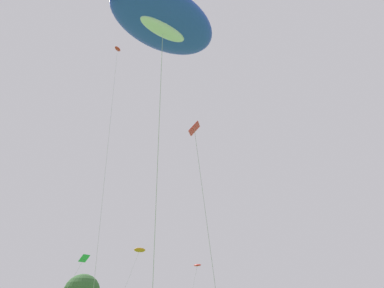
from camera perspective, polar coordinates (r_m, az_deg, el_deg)
big_show_kite at (r=16.90m, az=-6.72°, el=22.25°), size 14.53×6.83×16.07m
small_kite_streamer_purple at (r=36.03m, az=0.99°, el=-21.64°), size 3.05×0.99×7.76m
small_kite_triangle_green at (r=34.27m, az=-19.56°, el=-19.71°), size 3.89×0.96×8.06m
small_kite_bird_shape at (r=12.48m, az=0.75°, el=0.38°), size 0.71×1.35×9.29m
small_kite_box_yellow at (r=32.75m, az=-9.69°, el=-18.85°), size 4.13×1.49×8.66m
small_kite_tiny_distant at (r=30.60m, az=-13.81°, el=14.84°), size 0.76×3.48×25.05m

